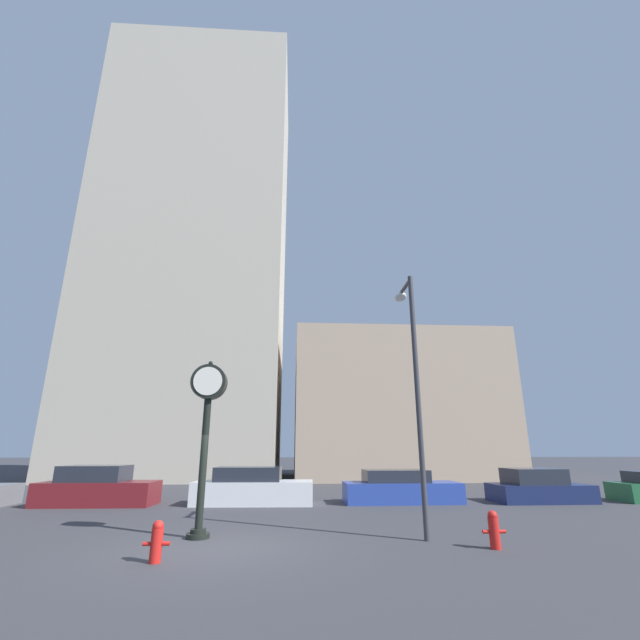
{
  "coord_description": "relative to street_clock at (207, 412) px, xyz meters",
  "views": [
    {
      "loc": [
        1.76,
        -10.82,
        2.17
      ],
      "look_at": [
        3.1,
        10.8,
        8.67
      ],
      "focal_mm": 24.0,
      "sensor_mm": 36.0,
      "label": 1
    }
  ],
  "objects": [
    {
      "name": "ground_plane",
      "position": [
        0.57,
        -1.16,
        -3.12
      ],
      "size": [
        200.0,
        200.0,
        0.0
      ],
      "primitive_type": "plane",
      "color": "#38383D"
    },
    {
      "name": "building_tall_tower",
      "position": [
        -6.33,
        22.84,
        15.48
      ],
      "size": [
        15.07,
        12.0,
        37.2
      ],
      "color": "#BCB29E",
      "rests_on": "ground_plane"
    },
    {
      "name": "building_storefront_row",
      "position": [
        10.33,
        22.84,
        2.2
      ],
      "size": [
        15.63,
        12.0,
        10.63
      ],
      "color": "tan",
      "rests_on": "ground_plane"
    },
    {
      "name": "street_clock",
      "position": [
        0.0,
        0.0,
        0.0
      ],
      "size": [
        0.95,
        0.58,
        4.51
      ],
      "color": "black",
      "rests_on": "ground_plane"
    },
    {
      "name": "car_maroon",
      "position": [
        -5.38,
        6.71,
        -2.49
      ],
      "size": [
        4.48,
        1.87,
        1.5
      ],
      "rotation": [
        0.0,
        0.0,
        -0.02
      ],
      "color": "maroon",
      "rests_on": "ground_plane"
    },
    {
      "name": "car_white",
      "position": [
        0.74,
        6.68,
        -2.51
      ],
      "size": [
        4.82,
        1.98,
        1.44
      ],
      "rotation": [
        0.0,
        0.0,
        -0.04
      ],
      "color": "silver",
      "rests_on": "ground_plane"
    },
    {
      "name": "car_blue",
      "position": [
        6.84,
        6.78,
        -2.57
      ],
      "size": [
        4.79,
        1.79,
        1.3
      ],
      "rotation": [
        0.0,
        0.0,
        0.01
      ],
      "color": "#28429E",
      "rests_on": "ground_plane"
    },
    {
      "name": "car_navy",
      "position": [
        12.69,
        6.68,
        -2.56
      ],
      "size": [
        3.95,
        2.0,
        1.34
      ],
      "rotation": [
        0.0,
        0.0,
        0.01
      ],
      "color": "#19234C",
      "rests_on": "ground_plane"
    },
    {
      "name": "fire_hydrant_near",
      "position": [
        6.92,
        -1.62,
        -2.71
      ],
      "size": [
        0.53,
        0.23,
        0.8
      ],
      "color": "red",
      "rests_on": "ground_plane"
    },
    {
      "name": "fire_hydrant_far",
      "position": [
        -0.34,
        -2.38,
        -2.72
      ],
      "size": [
        0.53,
        0.23,
        0.77
      ],
      "color": "red",
      "rests_on": "ground_plane"
    },
    {
      "name": "street_lamp_right",
      "position": [
        5.65,
        -0.3,
        1.44
      ],
      "size": [
        0.36,
        1.57,
        6.94
      ],
      "color": "#38383D",
      "rests_on": "ground_plane"
    }
  ]
}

